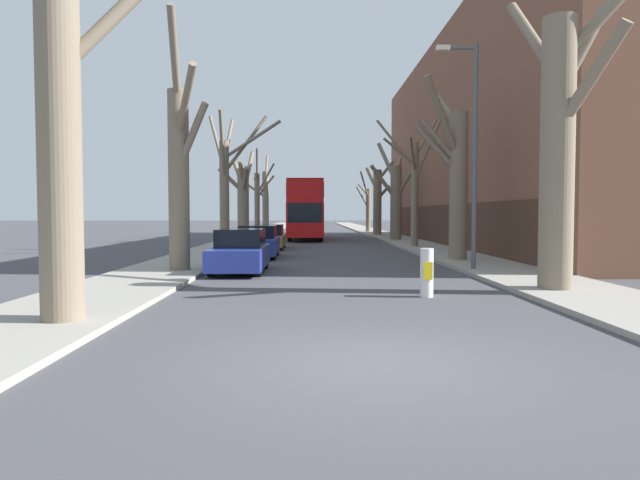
# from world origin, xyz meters

# --- Properties ---
(ground_plane) EXTENTS (300.00, 300.00, 0.00)m
(ground_plane) POSITION_xyz_m (0.00, 0.00, 0.00)
(ground_plane) COLOR #424247
(sidewalk_left) EXTENTS (2.98, 120.00, 0.12)m
(sidewalk_left) POSITION_xyz_m (-5.74, 50.00, 0.06)
(sidewalk_left) COLOR gray
(sidewalk_left) RESTS_ON ground
(sidewalk_right) EXTENTS (2.98, 120.00, 0.12)m
(sidewalk_right) POSITION_xyz_m (5.74, 50.00, 0.06)
(sidewalk_right) COLOR gray
(sidewalk_right) RESTS_ON ground
(building_facade_right) EXTENTS (10.08, 39.52, 13.15)m
(building_facade_right) POSITION_xyz_m (12.22, 29.22, 6.56)
(building_facade_right) COLOR brown
(building_facade_right) RESTS_ON ground
(street_tree_left_0) EXTENTS (3.06, 2.39, 8.61)m
(street_tree_left_0) POSITION_xyz_m (-5.20, 2.63, 3.96)
(street_tree_left_0) COLOR #7A6B56
(street_tree_left_0) RESTS_ON ground
(street_tree_left_1) EXTENTS (1.50, 2.44, 8.17)m
(street_tree_left_1) POSITION_xyz_m (-5.10, 11.35, 3.41)
(street_tree_left_1) COLOR #7A6B56
(street_tree_left_1) RESTS_ON ground
(street_tree_left_2) EXTENTS (4.02, 3.83, 7.23)m
(street_tree_left_2) POSITION_xyz_m (-5.04, 21.58, 3.58)
(street_tree_left_2) COLOR #7A6B56
(street_tree_left_2) RESTS_ON ground
(street_tree_left_3) EXTENTS (2.21, 4.18, 6.35)m
(street_tree_left_3) POSITION_xyz_m (-5.30, 30.72, 2.94)
(street_tree_left_3) COLOR #7A6B56
(street_tree_left_3) RESTS_ON ground
(street_tree_left_4) EXTENTS (1.78, 2.95, 7.20)m
(street_tree_left_4) POSITION_xyz_m (-5.17, 40.26, 3.09)
(street_tree_left_4) COLOR #7A6B56
(street_tree_left_4) RESTS_ON ground
(street_tree_left_5) EXTENTS (2.14, 2.82, 8.12)m
(street_tree_left_5) POSITION_xyz_m (-5.38, 50.57, 3.43)
(street_tree_left_5) COLOR #7A6B56
(street_tree_left_5) RESTS_ON ground
(street_tree_right_0) EXTENTS (2.53, 3.97, 7.86)m
(street_tree_right_0) POSITION_xyz_m (5.35, 6.56, 3.91)
(street_tree_right_0) COLOR #7A6B56
(street_tree_right_0) RESTS_ON ground
(street_tree_right_1) EXTENTS (2.17, 3.12, 7.31)m
(street_tree_right_1) POSITION_xyz_m (5.07, 15.66, 3.51)
(street_tree_right_1) COLOR #7A6B56
(street_tree_right_1) RESTS_ON ground
(street_tree_right_2) EXTENTS (3.90, 4.70, 7.65)m
(street_tree_right_2) POSITION_xyz_m (5.12, 24.93, 3.69)
(street_tree_right_2) COLOR #7A6B56
(street_tree_right_2) RESTS_ON ground
(street_tree_right_3) EXTENTS (3.34, 2.78, 7.26)m
(street_tree_right_3) POSITION_xyz_m (5.31, 33.49, 3.15)
(street_tree_right_3) COLOR #7A6B56
(street_tree_right_3) RESTS_ON ground
(street_tree_right_4) EXTENTS (2.27, 3.42, 6.62)m
(street_tree_right_4) POSITION_xyz_m (5.18, 43.06, 3.24)
(street_tree_right_4) COLOR #7A6B56
(street_tree_right_4) RESTS_ON ground
(street_tree_right_5) EXTENTS (1.58, 3.53, 6.17)m
(street_tree_right_5) POSITION_xyz_m (5.09, 51.17, 2.63)
(street_tree_right_5) COLOR #7A6B56
(street_tree_right_5) RESTS_ON ground
(double_decker_bus) EXTENTS (2.59, 11.20, 4.37)m
(double_decker_bus) POSITION_xyz_m (-1.15, 36.25, 2.47)
(double_decker_bus) COLOR red
(double_decker_bus) RESTS_ON ground
(parked_car_0) EXTENTS (1.70, 4.41, 1.46)m
(parked_car_0) POSITION_xyz_m (-3.18, 11.79, 0.69)
(parked_car_0) COLOR navy
(parked_car_0) RESTS_ON ground
(parked_car_1) EXTENTS (1.79, 4.18, 1.44)m
(parked_car_1) POSITION_xyz_m (-3.18, 18.24, 0.68)
(parked_car_1) COLOR navy
(parked_car_1) RESTS_ON ground
(parked_car_2) EXTENTS (1.84, 4.34, 1.37)m
(parked_car_2) POSITION_xyz_m (-3.18, 24.39, 0.65)
(parked_car_2) COLOR olive
(parked_car_2) RESTS_ON ground
(lamp_post) EXTENTS (1.40, 0.20, 7.62)m
(lamp_post) POSITION_xyz_m (4.59, 11.60, 4.27)
(lamp_post) COLOR #4C4F54
(lamp_post) RESTS_ON ground
(traffic_bollard) EXTENTS (0.31, 0.32, 1.16)m
(traffic_bollard) POSITION_xyz_m (1.95, 5.95, 0.58)
(traffic_bollard) COLOR white
(traffic_bollard) RESTS_ON ground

